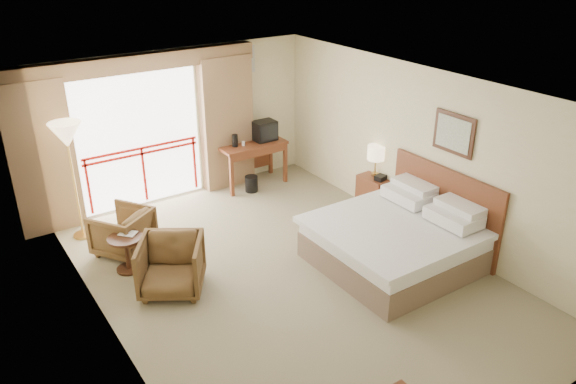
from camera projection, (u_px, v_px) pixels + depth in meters
floor at (289, 275)px, 8.08m from camera, size 7.00×7.00×0.00m
ceiling at (289, 92)px, 6.95m from camera, size 7.00×7.00×0.00m
wall_back at (181, 123)px, 10.15m from camera, size 5.00×0.00×5.00m
wall_front at (514, 330)px, 4.88m from camera, size 5.00×0.00×5.00m
wall_left at (103, 243)px, 6.25m from camera, size 0.00×7.00×7.00m
wall_right at (421, 153)px, 8.78m from camera, size 0.00×7.00×7.00m
balcony_door at (140, 140)px, 9.80m from camera, size 2.40×0.00×2.40m
balcony_railing at (143, 161)px, 9.94m from camera, size 2.09×0.03×1.02m
curtain_left at (42, 159)px, 8.84m from camera, size 1.00×0.26×2.50m
curtain_right at (227, 123)px, 10.51m from camera, size 1.00×0.26×2.50m
valance at (133, 63)px, 9.15m from camera, size 4.40×0.22×0.28m
hvac_vent at (242, 60)px, 10.37m from camera, size 0.50×0.04×0.50m
bed at (396, 241)px, 8.23m from camera, size 2.13×2.06×0.97m
headboard at (444, 208)px, 8.61m from camera, size 0.06×2.10×1.30m
framed_art at (454, 134)px, 8.11m from camera, size 0.04×0.72×0.60m
nightstand at (375, 194)px, 9.85m from camera, size 0.49×0.57×0.65m
table_lamp at (376, 153)px, 9.57m from camera, size 0.30×0.30×0.53m
phone at (380, 178)px, 9.55m from camera, size 0.22×0.19×0.08m
desk at (250, 151)px, 10.80m from camera, size 1.30×0.63×0.85m
tv at (265, 131)px, 10.75m from camera, size 0.42×0.34×0.39m
coffee_maker at (235, 141)px, 10.46m from camera, size 0.12×0.12×0.24m
cup at (243, 144)px, 10.53m from camera, size 0.07×0.07×0.09m
wastebasket at (251, 184)px, 10.66m from camera, size 0.30×0.30×0.30m
armchair_far at (125, 252)px, 8.69m from camera, size 1.06×1.07×0.71m
armchair_near at (174, 290)px, 7.76m from camera, size 1.16×1.16×0.77m
side_table at (126, 248)px, 8.06m from camera, size 0.50×0.50×0.54m
book at (125, 237)px, 7.99m from camera, size 0.29×0.30×0.02m
floor_lamp at (67, 140)px, 8.45m from camera, size 0.49×0.49×1.92m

